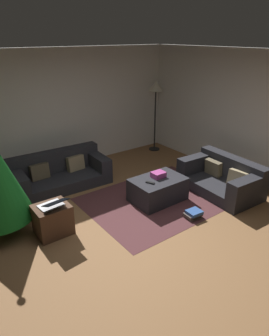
{
  "coord_description": "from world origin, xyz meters",
  "views": [
    {
      "loc": [
        -2.36,
        -3.17,
        2.84
      ],
      "look_at": [
        0.49,
        0.65,
        0.75
      ],
      "focal_mm": 32.77,
      "sensor_mm": 36.0,
      "label": 1
    }
  ],
  "objects": [
    {
      "name": "area_rug",
      "position": [
        0.97,
        0.58,
        0.0
      ],
      "size": [
        2.6,
        2.0,
        0.01
      ],
      "primitive_type": "cube",
      "color": "#4F2A2C",
      "rests_on": "ground_plane"
    },
    {
      "name": "gift_box",
      "position": [
        1.02,
        0.64,
        0.48
      ],
      "size": [
        0.24,
        0.2,
        0.1
      ],
      "primitive_type": "cube",
      "rotation": [
        0.0,
        0.0,
        -0.01
      ],
      "color": "#B23F8C",
      "rests_on": "ottoman"
    },
    {
      "name": "laptop",
      "position": [
        -0.99,
        0.69,
        0.54
      ],
      "size": [
        0.39,
        0.44,
        0.19
      ],
      "color": "silver",
      "rests_on": "side_table"
    },
    {
      "name": "rear_partition",
      "position": [
        0.0,
        3.14,
        1.3
      ],
      "size": [
        6.4,
        0.12,
        2.6
      ],
      "primitive_type": "cube",
      "color": "silver",
      "rests_on": "ground_plane"
    },
    {
      "name": "side_table",
      "position": [
        -0.99,
        0.75,
        0.24
      ],
      "size": [
        0.52,
        0.44,
        0.48
      ],
      "primitive_type": "cube",
      "color": "#4C3323",
      "rests_on": "ground_plane"
    },
    {
      "name": "corner_lamp",
      "position": [
        2.67,
        2.7,
        1.52
      ],
      "size": [
        0.36,
        0.36,
        1.78
      ],
      "color": "black",
      "rests_on": "ground_plane"
    },
    {
      "name": "ground_plane",
      "position": [
        0.0,
        0.0,
        0.0
      ],
      "size": [
        6.4,
        6.4,
        0.0
      ],
      "primitive_type": "plane",
      "color": "brown"
    },
    {
      "name": "book_stack",
      "position": [
        1.06,
        -0.23,
        0.07
      ],
      "size": [
        0.3,
        0.25,
        0.13
      ],
      "color": "#4C423D",
      "rests_on": "ground_plane"
    },
    {
      "name": "couch_left",
      "position": [
        -0.23,
        2.24,
        0.26
      ],
      "size": [
        1.92,
        0.94,
        0.67
      ],
      "rotation": [
        0.0,
        0.0,
        3.1
      ],
      "color": "#26262B",
      "rests_on": "ground_plane"
    },
    {
      "name": "tv_remote",
      "position": [
        0.74,
        0.53,
        0.44
      ],
      "size": [
        0.11,
        0.17,
        0.02
      ],
      "primitive_type": "cube",
      "rotation": [
        0.0,
        0.0,
        0.41
      ],
      "color": "black",
      "rests_on": "ottoman"
    },
    {
      "name": "ottoman",
      "position": [
        0.97,
        0.58,
        0.22
      ],
      "size": [
        0.97,
        0.66,
        0.43
      ],
      "primitive_type": "cube",
      "color": "#26262B",
      "rests_on": "ground_plane"
    },
    {
      "name": "corner_partition",
      "position": [
        3.14,
        0.0,
        1.3
      ],
      "size": [
        0.12,
        6.4,
        2.6
      ],
      "primitive_type": "cube",
      "color": "silver",
      "rests_on": "ground_plane"
    },
    {
      "name": "couch_right",
      "position": [
        2.24,
        0.12,
        0.26
      ],
      "size": [
        0.99,
        1.58,
        0.65
      ],
      "rotation": [
        0.0,
        0.0,
        1.51
      ],
      "color": "#26262B",
      "rests_on": "ground_plane"
    }
  ]
}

